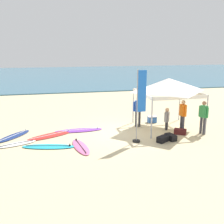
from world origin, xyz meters
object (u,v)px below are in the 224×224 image
object	(u,v)px
surfboard_white	(16,144)
person_blue	(138,110)
banner_flag	(139,109)
gear_bag_near_tent	(163,139)
surfboard_navy	(14,136)
person_orange	(183,114)
surfboard_purple	(79,130)
cooler_box	(152,119)
gear_bag_on_sand	(171,137)
surfboard_cyan	(49,146)
surfboard_pink	(81,147)
gear_bag_by_pole	(180,132)
person_green	(203,115)
surfboard_red	(51,135)
canopy_tent	(168,85)
person_grey	(167,118)

from	to	relation	value
surfboard_white	person_blue	bearing A→B (deg)	13.60
banner_flag	gear_bag_near_tent	size ratio (longest dim) A/B	5.67
surfboard_navy	gear_bag_near_tent	xyz separation A→B (m)	(6.91, -2.42, 0.10)
surfboard_navy	person_orange	xyz separation A→B (m)	(8.51, -1.21, 0.95)
surfboard_purple	cooler_box	size ratio (longest dim) A/B	5.08
surfboard_navy	gear_bag_on_sand	world-z (taller)	gear_bag_on_sand
surfboard_cyan	surfboard_navy	bearing A→B (deg)	131.14
gear_bag_near_tent	cooler_box	bearing A→B (deg)	77.00
surfboard_pink	person_orange	distance (m)	5.63
person_orange	gear_bag_near_tent	xyz separation A→B (m)	(-1.60, -1.21, -0.85)
gear_bag_by_pole	gear_bag_on_sand	size ratio (longest dim) A/B	1.00
gear_bag_near_tent	surfboard_cyan	bearing A→B (deg)	174.51
gear_bag_on_sand	person_blue	bearing A→B (deg)	108.15
person_orange	gear_bag_by_pole	xyz separation A→B (m)	(-0.26, -0.33, -0.85)
surfboard_purple	person_blue	world-z (taller)	person_blue
gear_bag_near_tent	gear_bag_by_pole	world-z (taller)	same
person_orange	gear_bag_near_tent	distance (m)	2.18
gear_bag_by_pole	cooler_box	xyz separation A→B (m)	(-0.56, 2.48, 0.06)
person_orange	banner_flag	xyz separation A→B (m)	(-2.69, -0.92, 0.59)
surfboard_white	person_green	bearing A→B (deg)	-2.87
banner_flag	surfboard_purple	bearing A→B (deg)	137.31
surfboard_red	surfboard_cyan	bearing A→B (deg)	-94.92
surfboard_white	surfboard_cyan	world-z (taller)	same
surfboard_red	surfboard_navy	size ratio (longest dim) A/B	1.22
surfboard_navy	person_blue	xyz separation A→B (m)	(6.57, 0.27, 0.95)
surfboard_purple	gear_bag_on_sand	distance (m)	4.81
surfboard_purple	person_green	world-z (taller)	person_green
person_green	surfboard_navy	bearing A→B (deg)	169.61
surfboard_purple	surfboard_cyan	bearing A→B (deg)	-126.63
surfboard_red	person_orange	distance (m)	6.83
surfboard_purple	surfboard_navy	bearing A→B (deg)	-175.94
surfboard_red	person_blue	xyz separation A→B (m)	(4.76, 0.56, 0.95)
surfboard_navy	surfboard_white	size ratio (longest dim) A/B	1.12
cooler_box	surfboard_white	bearing A→B (deg)	-163.54
banner_flag	gear_bag_by_pole	xyz separation A→B (m)	(2.43, 0.58, -1.43)
surfboard_red	cooler_box	world-z (taller)	cooler_box
canopy_tent	person_blue	size ratio (longest dim) A/B	1.79
gear_bag_on_sand	surfboard_purple	bearing A→B (deg)	149.06
surfboard_red	person_grey	world-z (taller)	person_grey
surfboard_pink	gear_bag_by_pole	bearing A→B (deg)	7.97
canopy_tent	surfboard_cyan	distance (m)	6.96
canopy_tent	cooler_box	xyz separation A→B (m)	(-0.35, 1.29, -2.19)
surfboard_purple	person_grey	xyz separation A→B (m)	(4.65, -0.82, 0.62)
person_green	gear_bag_by_pole	xyz separation A→B (m)	(-1.14, 0.18, -0.85)
person_green	banner_flag	size ratio (longest dim) A/B	0.50
gear_bag_on_sand	person_green	bearing A→B (deg)	14.66
gear_bag_by_pole	cooler_box	distance (m)	2.54
gear_bag_by_pole	gear_bag_on_sand	xyz separation A→B (m)	(-0.85, -0.70, 0.00)
person_orange	surfboard_cyan	bearing A→B (deg)	-174.09
cooler_box	canopy_tent	bearing A→B (deg)	-74.92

